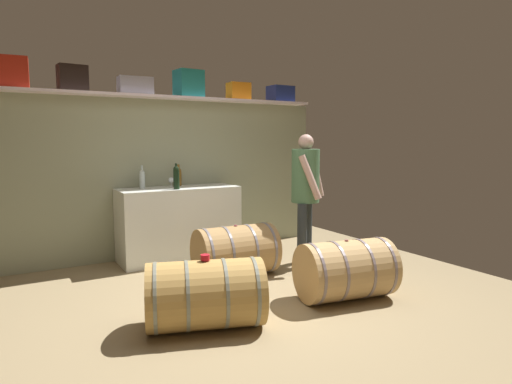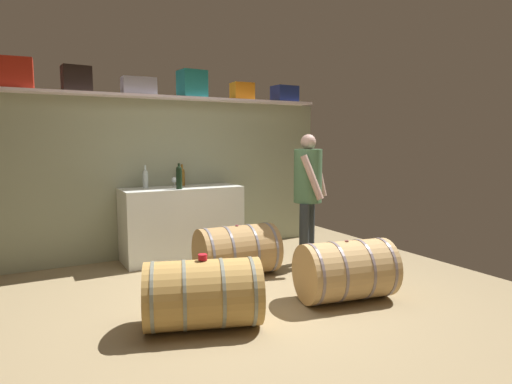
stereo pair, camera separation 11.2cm
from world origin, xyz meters
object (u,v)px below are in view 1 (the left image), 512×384
object	(u,v)px
toolcase_orange	(238,91)
winemaker_pouring	(306,185)
toolcase_red	(7,72)
toolcase_teal	(189,84)
wine_bottle_dark	(177,177)
wine_bottle_amber	(179,176)
toolcase_grey	(135,86)
wine_barrel_far	(236,251)
toolcase_black	(73,78)
wine_barrel_flank	(346,270)
wine_barrel_near	(205,294)
wine_glass	(171,181)
wine_bottle_clear	(142,179)
work_cabinet	(179,223)
toolcase_navy	(280,94)
tasting_cup	(205,257)

from	to	relation	value
toolcase_orange	winemaker_pouring	distance (m)	1.77
toolcase_red	toolcase_teal	xyz separation A→B (m)	(2.09, 0.00, 0.01)
wine_bottle_dark	wine_bottle_amber	xyz separation A→B (m)	(0.17, 0.38, -0.02)
toolcase_grey	wine_barrel_far	size ratio (longest dim) A/B	0.44
toolcase_black	wine_bottle_amber	size ratio (longest dim) A/B	1.11
toolcase_black	wine_barrel_flank	world-z (taller)	toolcase_black
toolcase_grey	wine_barrel_flank	world-z (taller)	toolcase_grey
wine_bottle_amber	wine_barrel_flank	xyz separation A→B (m)	(0.79, -2.43, -0.77)
toolcase_orange	wine_barrel_near	distance (m)	3.42
wine_bottle_amber	wine_glass	bearing A→B (deg)	-142.97
toolcase_grey	wine_bottle_clear	bearing A→B (deg)	-72.42
work_cabinet	wine_glass	xyz separation A→B (m)	(-0.06, 0.10, 0.55)
toolcase_orange	wine_bottle_dark	size ratio (longest dim) A/B	0.91
toolcase_navy	winemaker_pouring	xyz separation A→B (m)	(-0.43, -1.24, -1.23)
toolcase_grey	tasting_cup	xyz separation A→B (m)	(-0.12, -2.34, -1.61)
toolcase_navy	wine_barrel_near	distance (m)	3.80
toolcase_red	wine_bottle_dark	size ratio (longest dim) A/B	1.31
toolcase_grey	toolcase_orange	size ratio (longest dim) A/B	1.39
toolcase_navy	wine_bottle_dark	size ratio (longest dim) A/B	1.06
toolcase_teal	wine_bottle_clear	world-z (taller)	toolcase_teal
work_cabinet	winemaker_pouring	distance (m)	1.71
winemaker_pouring	wine_glass	bearing A→B (deg)	-81.67
toolcase_teal	wine_barrel_far	world-z (taller)	toolcase_teal
wine_glass	work_cabinet	bearing A→B (deg)	-59.26
wine_glass	winemaker_pouring	distance (m)	1.75
wine_bottle_dark	wine_barrel_near	xyz separation A→B (m)	(-0.50, -1.98, -0.80)
wine_barrel_far	wine_barrel_flank	world-z (taller)	wine_barrel_far
wine_barrel_far	wine_barrel_flank	xyz separation A→B (m)	(0.59, -1.19, -0.00)
wine_barrel_near	toolcase_black	bearing A→B (deg)	123.07
toolcase_red	toolcase_navy	bearing A→B (deg)	4.49
wine_barrel_far	wine_bottle_dark	bearing A→B (deg)	116.47
toolcase_grey	winemaker_pouring	size ratio (longest dim) A/B	0.25
wine_glass	wine_barrel_far	world-z (taller)	wine_glass
toolcase_orange	wine_bottle_clear	bearing A→B (deg)	-172.99
wine_bottle_clear	wine_barrel_flank	world-z (taller)	wine_bottle_clear
wine_glass	wine_barrel_flank	world-z (taller)	wine_glass
wine_glass	wine_barrel_far	bearing A→B (deg)	-72.87
toolcase_red	toolcase_black	world-z (taller)	toolcase_red
toolcase_red	wine_bottle_clear	bearing A→B (deg)	0.92
wine_bottle_clear	toolcase_grey	bearing A→B (deg)	105.77
toolcase_orange	wine_barrel_near	bearing A→B (deg)	-120.33
tasting_cup	winemaker_pouring	size ratio (longest dim) A/B	0.05
wine_bottle_clear	wine_glass	bearing A→B (deg)	-0.66
wine_barrel_near	wine_barrel_far	world-z (taller)	wine_barrel_far
work_cabinet	wine_bottle_dark	bearing A→B (deg)	-116.51
wine_glass	winemaker_pouring	bearing A→B (deg)	-40.93
toolcase_black	toolcase_teal	distance (m)	1.43
wine_bottle_clear	wine_barrel_flank	xyz separation A→B (m)	(1.31, -2.32, -0.77)
toolcase_red	toolcase_grey	xyz separation A→B (m)	(1.39, 0.00, -0.06)
wine_bottle_dark	wine_bottle_clear	bearing A→B (deg)	142.08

